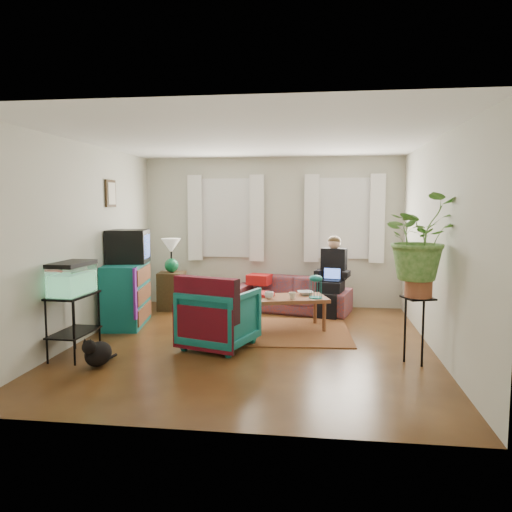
# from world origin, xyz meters

# --- Properties ---
(floor) EXTENTS (4.50, 5.00, 0.01)m
(floor) POSITION_xyz_m (0.00, 0.00, 0.00)
(floor) COLOR #4F2B14
(floor) RESTS_ON ground
(ceiling) EXTENTS (4.50, 5.00, 0.01)m
(ceiling) POSITION_xyz_m (0.00, 0.00, 2.60)
(ceiling) COLOR white
(ceiling) RESTS_ON wall_back
(wall_back) EXTENTS (4.50, 0.01, 2.60)m
(wall_back) POSITION_xyz_m (0.00, 2.50, 1.30)
(wall_back) COLOR silver
(wall_back) RESTS_ON floor
(wall_front) EXTENTS (4.50, 0.01, 2.60)m
(wall_front) POSITION_xyz_m (0.00, -2.50, 1.30)
(wall_front) COLOR silver
(wall_front) RESTS_ON floor
(wall_left) EXTENTS (0.01, 5.00, 2.60)m
(wall_left) POSITION_xyz_m (-2.25, 0.00, 1.30)
(wall_left) COLOR silver
(wall_left) RESTS_ON floor
(wall_right) EXTENTS (0.01, 5.00, 2.60)m
(wall_right) POSITION_xyz_m (2.25, 0.00, 1.30)
(wall_right) COLOR silver
(wall_right) RESTS_ON floor
(window_left) EXTENTS (1.08, 0.04, 1.38)m
(window_left) POSITION_xyz_m (-0.80, 2.48, 1.55)
(window_left) COLOR white
(window_left) RESTS_ON wall_back
(window_right) EXTENTS (1.08, 0.04, 1.38)m
(window_right) POSITION_xyz_m (1.25, 2.48, 1.55)
(window_right) COLOR white
(window_right) RESTS_ON wall_back
(curtains_left) EXTENTS (1.36, 0.06, 1.50)m
(curtains_left) POSITION_xyz_m (-0.80, 2.40, 1.55)
(curtains_left) COLOR white
(curtains_left) RESTS_ON wall_back
(curtains_right) EXTENTS (1.36, 0.06, 1.50)m
(curtains_right) POSITION_xyz_m (1.25, 2.40, 1.55)
(curtains_right) COLOR white
(curtains_right) RESTS_ON wall_back
(picture_frame) EXTENTS (0.04, 0.32, 0.40)m
(picture_frame) POSITION_xyz_m (-2.21, 0.85, 1.95)
(picture_frame) COLOR #3D2616
(picture_frame) RESTS_ON wall_left
(area_rug) EXTENTS (2.11, 1.74, 0.01)m
(area_rug) POSITION_xyz_m (0.27, 0.66, 0.01)
(area_rug) COLOR maroon
(area_rug) RESTS_ON floor
(sofa) EXTENTS (2.08, 1.21, 0.77)m
(sofa) POSITION_xyz_m (0.37, 2.05, 0.38)
(sofa) COLOR brown
(sofa) RESTS_ON floor
(seated_person) EXTENTS (0.62, 0.70, 1.17)m
(seated_person) POSITION_xyz_m (1.06, 1.88, 0.58)
(seated_person) COLOR black
(seated_person) RESTS_ON sofa
(side_table) EXTENTS (0.48, 0.48, 0.64)m
(side_table) POSITION_xyz_m (-1.65, 1.93, 0.32)
(side_table) COLOR #392615
(side_table) RESTS_ON floor
(table_lamp) EXTENTS (0.36, 0.36, 0.59)m
(table_lamp) POSITION_xyz_m (-1.65, 1.93, 0.91)
(table_lamp) COLOR white
(table_lamp) RESTS_ON side_table
(dresser) EXTENTS (0.66, 1.09, 0.92)m
(dresser) POSITION_xyz_m (-1.99, 0.76, 0.46)
(dresser) COLOR #115F69
(dresser) RESTS_ON floor
(crt_tv) EXTENTS (0.63, 0.59, 0.49)m
(crt_tv) POSITION_xyz_m (-1.98, 0.87, 1.17)
(crt_tv) COLOR black
(crt_tv) RESTS_ON dresser
(aquarium_stand) EXTENTS (0.40, 0.68, 0.75)m
(aquarium_stand) POSITION_xyz_m (-2.00, -0.81, 0.37)
(aquarium_stand) COLOR black
(aquarium_stand) RESTS_ON floor
(aquarium) EXTENTS (0.36, 0.62, 0.39)m
(aquarium) POSITION_xyz_m (-2.00, -0.81, 0.94)
(aquarium) COLOR #7FD899
(aquarium) RESTS_ON aquarium_stand
(black_cat) EXTENTS (0.32, 0.44, 0.35)m
(black_cat) POSITION_xyz_m (-1.57, -1.10, 0.17)
(black_cat) COLOR black
(black_cat) RESTS_ON floor
(armchair) EXTENTS (1.00, 0.97, 0.83)m
(armchair) POSITION_xyz_m (-0.39, -0.19, 0.41)
(armchair) COLOR #136F74
(armchair) RESTS_ON floor
(serape_throw) EXTENTS (0.85, 0.44, 0.68)m
(serape_throw) POSITION_xyz_m (-0.49, -0.49, 0.59)
(serape_throw) COLOR #9E0A0A
(serape_throw) RESTS_ON armchair
(coffee_table) EXTENTS (1.28, 0.92, 0.48)m
(coffee_table) POSITION_xyz_m (0.38, 0.81, 0.24)
(coffee_table) COLOR brown
(coffee_table) RESTS_ON floor
(cup_a) EXTENTS (0.16, 0.16, 0.10)m
(cup_a) POSITION_xyz_m (0.15, 0.64, 0.53)
(cup_a) COLOR white
(cup_a) RESTS_ON coffee_table
(cup_b) EXTENTS (0.13, 0.13, 0.10)m
(cup_b) POSITION_xyz_m (0.48, 0.64, 0.52)
(cup_b) COLOR beige
(cup_b) RESTS_ON coffee_table
(bowl) EXTENTS (0.28, 0.28, 0.06)m
(bowl) POSITION_xyz_m (0.65, 1.00, 0.50)
(bowl) COLOR white
(bowl) RESTS_ON coffee_table
(snack_tray) EXTENTS (0.44, 0.44, 0.04)m
(snack_tray) POSITION_xyz_m (0.03, 0.87, 0.50)
(snack_tray) COLOR #B21414
(snack_tray) RESTS_ON coffee_table
(birdcage) EXTENTS (0.23, 0.23, 0.33)m
(birdcage) POSITION_xyz_m (0.80, 0.77, 0.64)
(birdcage) COLOR #115B6B
(birdcage) RESTS_ON coffee_table
(plant_stand) EXTENTS (0.41, 0.41, 0.76)m
(plant_stand) POSITION_xyz_m (1.95, -0.52, 0.38)
(plant_stand) COLOR black
(plant_stand) RESTS_ON floor
(potted_plant) EXTENTS (1.06, 0.99, 0.97)m
(potted_plant) POSITION_xyz_m (1.95, -0.52, 1.29)
(potted_plant) COLOR #599947
(potted_plant) RESTS_ON plant_stand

